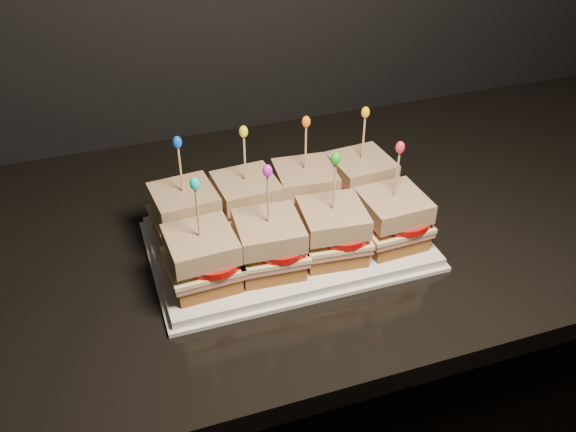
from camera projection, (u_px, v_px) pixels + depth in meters
name	position (u px, v px, depth m)	size (l,w,h in m)	color
cabinet	(258.00, 426.00, 1.22)	(2.53, 0.60, 0.87)	black
granite_slab	(250.00, 236.00, 0.96)	(2.57, 0.64, 0.03)	black
platter	(288.00, 242.00, 0.91)	(0.37, 0.23, 0.02)	white
platter_rim	(288.00, 246.00, 0.91)	(0.38, 0.24, 0.01)	white
sandwich_0_bread_bot	(187.00, 228.00, 0.90)	(0.08, 0.08, 0.02)	brown
sandwich_0_ham	(186.00, 219.00, 0.89)	(0.09, 0.09, 0.01)	#B05D56
sandwich_0_cheese	(186.00, 215.00, 0.89)	(0.09, 0.09, 0.01)	beige
sandwich_0_tomato	(195.00, 212.00, 0.88)	(0.08, 0.08, 0.01)	#BD0B09
sandwich_0_bread_top	(184.00, 200.00, 0.87)	(0.08, 0.08, 0.03)	brown
sandwich_0_pick	(181.00, 172.00, 0.85)	(0.00, 0.00, 0.09)	tan
sandwich_0_frill	(177.00, 142.00, 0.82)	(0.01, 0.01, 0.02)	blue
sandwich_1_bread_bot	(247.00, 216.00, 0.92)	(0.08, 0.08, 0.02)	brown
sandwich_1_ham	(247.00, 208.00, 0.92)	(0.09, 0.09, 0.01)	#B05D56
sandwich_1_cheese	(247.00, 204.00, 0.91)	(0.09, 0.09, 0.01)	beige
sandwich_1_tomato	(256.00, 200.00, 0.91)	(0.08, 0.08, 0.01)	#BD0B09
sandwich_1_bread_top	(246.00, 188.00, 0.90)	(0.08, 0.08, 0.03)	brown
sandwich_1_pick	(245.00, 161.00, 0.87)	(0.00, 0.00, 0.09)	tan
sandwich_1_frill	(244.00, 132.00, 0.84)	(0.01, 0.01, 0.02)	yellow
sandwich_2_bread_bot	(305.00, 205.00, 0.95)	(0.08, 0.08, 0.02)	brown
sandwich_2_ham	(305.00, 197.00, 0.94)	(0.09, 0.09, 0.01)	#B05D56
sandwich_2_cheese	(305.00, 193.00, 0.93)	(0.09, 0.09, 0.01)	beige
sandwich_2_tomato	(314.00, 189.00, 0.93)	(0.08, 0.08, 0.01)	#BD0B09
sandwich_2_bread_top	(305.00, 177.00, 0.92)	(0.08, 0.08, 0.03)	brown
sandwich_2_pick	(306.00, 151.00, 0.89)	(0.00, 0.00, 0.09)	tan
sandwich_2_frill	(306.00, 122.00, 0.87)	(0.01, 0.01, 0.02)	orange
sandwich_3_bread_bot	(359.00, 195.00, 0.97)	(0.08, 0.08, 0.02)	brown
sandwich_3_ham	(360.00, 186.00, 0.96)	(0.09, 0.09, 0.01)	#B05D56
sandwich_3_cheese	(360.00, 182.00, 0.96)	(0.09, 0.09, 0.01)	beige
sandwich_3_tomato	(369.00, 179.00, 0.95)	(0.08, 0.08, 0.01)	#BD0B09
sandwich_3_bread_top	(361.00, 167.00, 0.94)	(0.08, 0.08, 0.03)	brown
sandwich_3_pick	(363.00, 141.00, 0.92)	(0.00, 0.00, 0.09)	tan
sandwich_3_frill	(365.00, 112.00, 0.89)	(0.01, 0.01, 0.02)	#F4B507
sandwich_4_bread_bot	(204.00, 274.00, 0.82)	(0.08, 0.08, 0.02)	brown
sandwich_4_ham	(203.00, 265.00, 0.81)	(0.09, 0.09, 0.01)	#B05D56
sandwich_4_cheese	(202.00, 261.00, 0.81)	(0.09, 0.09, 0.01)	beige
sandwich_4_tomato	(212.00, 257.00, 0.80)	(0.08, 0.08, 0.01)	#BD0B09
sandwich_4_bread_top	(201.00, 245.00, 0.79)	(0.08, 0.08, 0.03)	brown
sandwich_4_pick	(198.00, 216.00, 0.77)	(0.00, 0.00, 0.09)	tan
sandwich_4_frill	(195.00, 184.00, 0.74)	(0.01, 0.01, 0.02)	#06BBAD
sandwich_5_bread_bot	(269.00, 260.00, 0.84)	(0.08, 0.08, 0.02)	brown
sandwich_5_ham	(269.00, 251.00, 0.83)	(0.09, 0.09, 0.01)	#B05D56
sandwich_5_cheese	(269.00, 247.00, 0.83)	(0.09, 0.09, 0.01)	beige
sandwich_5_tomato	(279.00, 243.00, 0.82)	(0.08, 0.08, 0.01)	#BD0B09
sandwich_5_bread_top	(269.00, 231.00, 0.82)	(0.08, 0.08, 0.03)	brown
sandwich_5_pick	(268.00, 202.00, 0.79)	(0.00, 0.00, 0.09)	tan
sandwich_5_frill	(267.00, 171.00, 0.76)	(0.01, 0.01, 0.02)	#C31CC5
sandwich_6_bread_bot	(331.00, 247.00, 0.87)	(0.08, 0.08, 0.02)	brown
sandwich_6_ham	(332.00, 238.00, 0.86)	(0.09, 0.09, 0.01)	#B05D56
sandwich_6_cheese	(332.00, 234.00, 0.85)	(0.09, 0.09, 0.01)	beige
sandwich_6_tomato	(342.00, 230.00, 0.85)	(0.08, 0.08, 0.01)	#BD0B09
sandwich_6_bread_top	(333.00, 218.00, 0.84)	(0.08, 0.08, 0.03)	brown
sandwich_6_pick	(334.00, 190.00, 0.81)	(0.00, 0.00, 0.09)	tan
sandwich_6_frill	(336.00, 159.00, 0.79)	(0.01, 0.01, 0.02)	#15B71C
sandwich_7_bread_bot	(390.00, 234.00, 0.89)	(0.08, 0.08, 0.02)	brown
sandwich_7_ham	(391.00, 225.00, 0.88)	(0.09, 0.09, 0.01)	#B05D56
sandwich_7_cheese	(392.00, 221.00, 0.88)	(0.09, 0.09, 0.01)	beige
sandwich_7_tomato	(402.00, 217.00, 0.87)	(0.08, 0.08, 0.01)	#BD0B09
sandwich_7_bread_top	(394.00, 205.00, 0.86)	(0.08, 0.08, 0.03)	brown
sandwich_7_pick	(397.00, 178.00, 0.84)	(0.00, 0.00, 0.09)	tan
sandwich_7_frill	(400.00, 147.00, 0.81)	(0.01, 0.01, 0.02)	red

